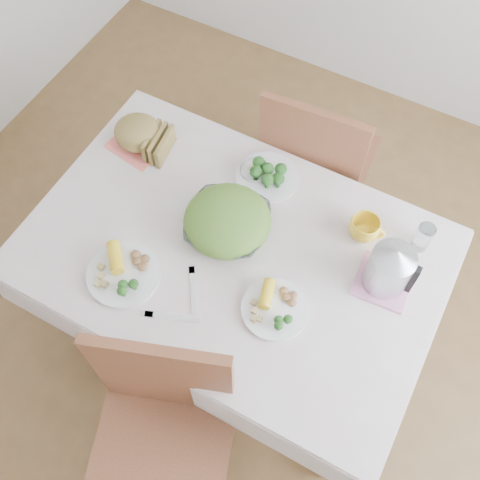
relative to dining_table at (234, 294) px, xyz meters
The scene contains 18 objects.
floor 0.38m from the dining_table, ahead, with size 3.60×3.60×0.00m, color brown.
dining_table is the anchor object (origin of this frame).
tablecloth 0.38m from the dining_table, ahead, with size 1.50×1.00×0.01m, color beige.
chair_near 0.73m from the dining_table, 81.50° to the right, with size 0.47×0.47×1.04m, color brown.
chair_far 0.75m from the dining_table, 86.30° to the left, with size 0.46×0.46×1.02m, color brown.
salad_bowl 0.43m from the dining_table, 130.69° to the left, with size 0.30×0.30×0.07m, color white.
dinner_plate_left 0.56m from the dining_table, 136.21° to the right, with size 0.26×0.26×0.02m, color white.
dinner_plate_right 0.49m from the dining_table, 30.25° to the right, with size 0.23×0.23×0.02m, color white.
broccoli_plate 0.52m from the dining_table, 95.47° to the left, with size 0.25×0.25×0.02m, color beige.
napkin 0.74m from the dining_table, 155.62° to the left, with size 0.21×0.21×0.00m, color #FD7462.
bread_loaf 0.77m from the dining_table, 155.62° to the left, with size 0.19×0.18×0.12m, color olive.
fruit_bowl 0.54m from the dining_table, 104.48° to the left, with size 0.12×0.12×0.04m, color white.
yellow_mug 0.65m from the dining_table, 36.09° to the left, with size 0.11×0.11×0.09m, color yellow.
glass_tumbler 0.82m from the dining_table, 29.95° to the left, with size 0.06×0.06×0.12m, color white.
pink_tray 0.67m from the dining_table, 14.52° to the left, with size 0.19×0.19×0.01m, color pink.
electric_kettle 0.75m from the dining_table, 14.52° to the left, with size 0.15×0.15×0.21m, color #B2B5BA.
fork_left 0.44m from the dining_table, 102.54° to the right, with size 0.02×0.18×0.00m, color silver.
knife 0.51m from the dining_table, 99.71° to the right, with size 0.02×0.19×0.00m, color silver.
Camera 1 is at (0.49, -0.86, 2.55)m, focal length 42.00 mm.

